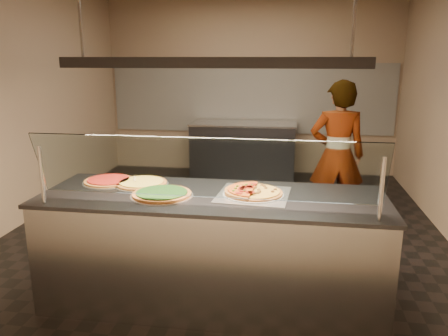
# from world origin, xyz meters

# --- Properties ---
(ground) EXTENTS (5.00, 6.00, 0.02)m
(ground) POSITION_xyz_m (0.00, 0.00, -0.01)
(ground) COLOR black
(ground) RESTS_ON ground
(wall_back) EXTENTS (5.00, 0.02, 3.00)m
(wall_back) POSITION_xyz_m (0.00, 3.01, 1.50)
(wall_back) COLOR #957F60
(wall_back) RESTS_ON ground
(wall_front) EXTENTS (5.00, 0.02, 3.00)m
(wall_front) POSITION_xyz_m (0.00, -3.01, 1.50)
(wall_front) COLOR #957F60
(wall_front) RESTS_ON ground
(wall_left) EXTENTS (0.02, 6.00, 3.00)m
(wall_left) POSITION_xyz_m (-2.51, 0.00, 1.50)
(wall_left) COLOR #957F60
(wall_left) RESTS_ON ground
(tile_band) EXTENTS (4.90, 0.02, 1.20)m
(tile_band) POSITION_xyz_m (0.00, 2.98, 1.30)
(tile_band) COLOR silver
(tile_band) RESTS_ON wall_back
(serving_counter) EXTENTS (2.74, 0.94, 0.93)m
(serving_counter) POSITION_xyz_m (0.12, -1.41, 0.47)
(serving_counter) COLOR #B7B7BC
(serving_counter) RESTS_ON ground
(sneeze_guard) EXTENTS (2.50, 0.18, 0.54)m
(sneeze_guard) POSITION_xyz_m (0.12, -1.75, 1.23)
(sneeze_guard) COLOR #B7B7BC
(sneeze_guard) RESTS_ON serving_counter
(perforated_tray) EXTENTS (0.59, 0.59, 0.01)m
(perforated_tray) POSITION_xyz_m (0.44, -1.36, 0.94)
(perforated_tray) COLOR silver
(perforated_tray) RESTS_ON serving_counter
(half_pizza_pepperoni) EXTENTS (0.27, 0.47, 0.05)m
(half_pizza_pepperoni) POSITION_xyz_m (0.34, -1.36, 0.96)
(half_pizza_pepperoni) COLOR brown
(half_pizza_pepperoni) RESTS_ON perforated_tray
(half_pizza_sausage) EXTENTS (0.26, 0.47, 0.04)m
(half_pizza_sausage) POSITION_xyz_m (0.55, -1.36, 0.96)
(half_pizza_sausage) COLOR brown
(half_pizza_sausage) RESTS_ON perforated_tray
(pizza_spinach) EXTENTS (0.49, 0.49, 0.03)m
(pizza_spinach) POSITION_xyz_m (-0.27, -1.49, 0.95)
(pizza_spinach) COLOR silver
(pizza_spinach) RESTS_ON serving_counter
(pizza_cheese) EXTENTS (0.46, 0.46, 0.03)m
(pizza_cheese) POSITION_xyz_m (-0.53, -1.21, 0.94)
(pizza_cheese) COLOR silver
(pizza_cheese) RESTS_ON serving_counter
(pizza_tomato) EXTENTS (0.44, 0.44, 0.03)m
(pizza_tomato) POSITION_xyz_m (-0.84, -1.18, 0.94)
(pizza_tomato) COLOR silver
(pizza_tomato) RESTS_ON serving_counter
(pizza_spatula) EXTENTS (0.23, 0.22, 0.02)m
(pizza_spatula) POSITION_xyz_m (-0.56, -1.19, 0.96)
(pizza_spatula) COLOR #B7B7BC
(pizza_spatula) RESTS_ON pizza_spinach
(prep_table) EXTENTS (1.76, 0.74, 0.93)m
(prep_table) POSITION_xyz_m (-0.06, 2.55, 0.47)
(prep_table) COLOR #313136
(prep_table) RESTS_ON ground
(worker) EXTENTS (0.66, 0.45, 1.75)m
(worker) POSITION_xyz_m (1.27, 0.47, 0.88)
(worker) COLOR #433E4C
(worker) RESTS_ON ground
(heat_lamp_housing) EXTENTS (2.30, 0.18, 0.08)m
(heat_lamp_housing) POSITION_xyz_m (0.12, -1.41, 1.95)
(heat_lamp_housing) COLOR #313136
(heat_lamp_housing) RESTS_ON ceiling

